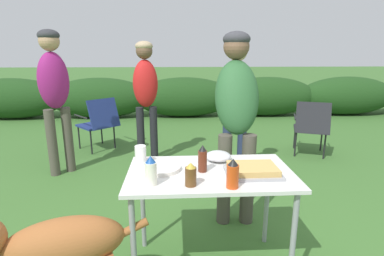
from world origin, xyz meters
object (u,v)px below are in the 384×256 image
folding_table (210,182)px  food_tray (253,170)px  standing_person_in_navy_coat (237,106)px  standing_person_in_dark_puffer (236,95)px  bbq_sauce_bottle (203,159)px  beer_bottle (191,175)px  standing_person_with_beanie (146,88)px  mixing_bowl (218,156)px  camp_chair_near_hedge (311,125)px  paper_cup_stack (141,155)px  camp_chair_green_behind_table (99,121)px  mayo_bottle (151,171)px  plate_stack (162,168)px  standing_person_in_red_jacket (54,86)px  hot_sauce_bottle (233,174)px  dog (53,248)px

folding_table → food_tray: bearing=-11.8°
standing_person_in_navy_coat → standing_person_in_dark_puffer: standing_person_in_navy_coat is taller
food_tray → bbq_sauce_bottle: bbq_sauce_bottle is taller
beer_bottle → standing_person_with_beanie: size_ratio=0.09×
mixing_bowl → camp_chair_near_hedge: bearing=51.3°
paper_cup_stack → camp_chair_green_behind_table: 2.76m
paper_cup_stack → mayo_bottle: bearing=-74.6°
folding_table → bbq_sauce_bottle: 0.17m
paper_cup_stack → bbq_sauce_bottle: bbq_sauce_bottle is taller
plate_stack → camp_chair_green_behind_table: camp_chair_green_behind_table is taller
standing_person_in_red_jacket → camp_chair_green_behind_table: bearing=32.5°
standing_person_in_dark_puffer → camp_chair_green_behind_table: bearing=146.4°
mixing_bowl → paper_cup_stack: size_ratio=1.45×
plate_stack → hot_sauce_bottle: 0.52m
food_tray → paper_cup_stack: paper_cup_stack is taller
standing_person_in_navy_coat → camp_chair_green_behind_table: bearing=132.9°
standing_person_in_red_jacket → standing_person_with_beanie: bearing=-23.3°
dog → camp_chair_green_behind_table: size_ratio=1.22×
mayo_bottle → bbq_sauce_bottle: bearing=30.4°
camp_chair_near_hedge → mayo_bottle: bearing=-110.7°
bbq_sauce_bottle → camp_chair_green_behind_table: 3.09m
beer_bottle → standing_person_in_dark_puffer: (0.61, 1.74, 0.23)m
mixing_bowl → standing_person_with_beanie: standing_person_with_beanie is taller
mayo_bottle → standing_person_in_navy_coat: 1.15m
food_tray → camp_chair_near_hedge: (1.50, 2.36, -0.30)m
folding_table → beer_bottle: (-0.14, -0.21, 0.15)m
food_tray → beer_bottle: 0.44m
paper_cup_stack → standing_person_in_navy_coat: size_ratio=0.08×
standing_person_in_navy_coat → standing_person_with_beanie: bearing=124.8°
folding_table → standing_person_in_navy_coat: (0.31, 0.70, 0.40)m
beer_bottle → standing_person_with_beanie: (-0.48, 2.41, 0.24)m
camp_chair_near_hedge → paper_cup_stack: bearing=-116.5°
hot_sauce_bottle → standing_person_in_navy_coat: 1.00m
food_tray → paper_cup_stack: bearing=162.3°
standing_person_in_red_jacket → dog: bearing=-112.3°
plate_stack → beer_bottle: 0.32m
dog → camp_chair_near_hedge: 3.79m
standing_person_with_beanie → camp_chair_near_hedge: size_ratio=1.99×
hot_sauce_bottle → standing_person_in_navy_coat: (0.21, 0.95, 0.23)m
food_tray → standing_person_in_red_jacket: standing_person_in_red_jacket is taller
mixing_bowl → food_tray: bearing=-54.0°
food_tray → camp_chair_near_hedge: size_ratio=0.42×
beer_bottle → camp_chair_near_hedge: beer_bottle is taller
folding_table → paper_cup_stack: size_ratio=8.55×
standing_person_in_red_jacket → dog: 2.44m
standing_person_in_red_jacket → dog: size_ratio=1.74×
mixing_bowl → camp_chair_green_behind_table: (-1.50, 2.55, -0.31)m
standing_person_in_red_jacket → beer_bottle: bearing=-94.5°
food_tray → plate_stack: bearing=170.5°
plate_stack → standing_person_in_red_jacket: size_ratio=0.14×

